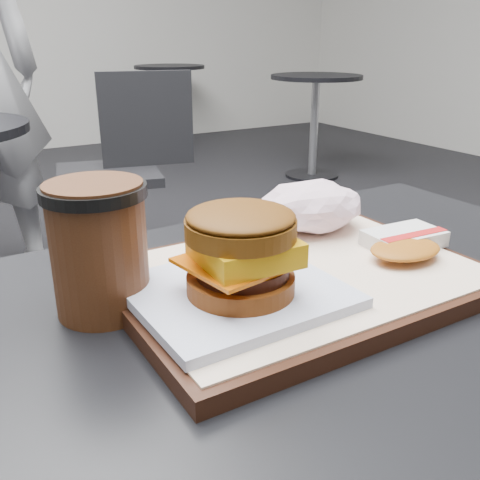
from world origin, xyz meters
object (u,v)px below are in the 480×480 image
at_px(serving_tray, 297,278).
at_px(crumpled_wrapper, 312,206).
at_px(neighbor_chair, 122,161).
at_px(customer_table, 330,447).
at_px(hash_brown, 404,243).
at_px(breakfast_sandwich, 240,261).
at_px(coffee_cup, 99,244).

distance_m(serving_tray, crumpled_wrapper, 0.14).
relative_size(crumpled_wrapper, neighbor_chair, 0.15).
bearing_deg(customer_table, serving_tray, 108.30).
relative_size(hash_brown, crumpled_wrapper, 0.89).
distance_m(customer_table, serving_tray, 0.20).
bearing_deg(neighbor_chair, hash_brown, -98.68).
distance_m(customer_table, neighbor_chair, 1.89).
bearing_deg(neighbor_chair, customer_table, -102.07).
distance_m(breakfast_sandwich, coffee_cup, 0.13).
xyz_separation_m(crumpled_wrapper, coffee_cup, (-0.28, -0.04, 0.02)).
xyz_separation_m(breakfast_sandwich, hash_brown, (0.22, 0.01, -0.03)).
relative_size(serving_tray, breakfast_sandwich, 1.97).
height_order(customer_table, neighbor_chair, neighbor_chair).
distance_m(serving_tray, hash_brown, 0.14).
bearing_deg(serving_tray, customer_table, -71.70).
relative_size(customer_table, breakfast_sandwich, 4.14).
distance_m(coffee_cup, neighbor_chair, 1.87).
height_order(hash_brown, coffee_cup, coffee_cup).
xyz_separation_m(hash_brown, coffee_cup, (-0.33, 0.08, 0.04)).
distance_m(hash_brown, coffee_cup, 0.34).
bearing_deg(neighbor_chair, serving_tray, -102.93).
bearing_deg(serving_tray, breakfast_sandwich, -161.89).
bearing_deg(coffee_cup, customer_table, -26.89).
bearing_deg(hash_brown, customer_table, -165.89).
relative_size(customer_table, hash_brown, 6.65).
relative_size(hash_brown, coffee_cup, 0.93).
relative_size(breakfast_sandwich, neighbor_chair, 0.22).
relative_size(serving_tray, crumpled_wrapper, 2.80).
bearing_deg(coffee_cup, neighbor_chair, 70.85).
distance_m(customer_table, hash_brown, 0.25).
xyz_separation_m(customer_table, serving_tray, (-0.02, 0.05, 0.20)).
bearing_deg(hash_brown, coffee_cup, 166.80).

